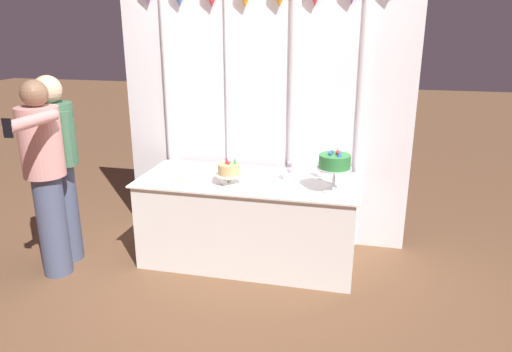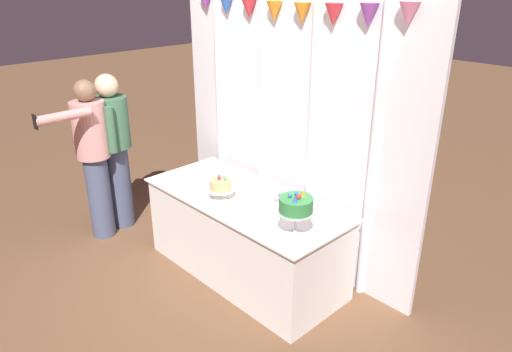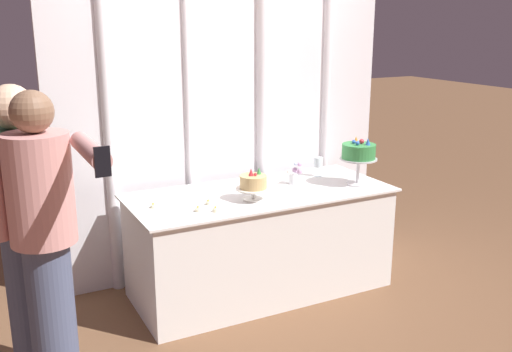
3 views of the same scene
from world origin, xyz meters
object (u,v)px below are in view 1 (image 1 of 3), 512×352
wine_glass (322,166)px  tealight_far_left (163,172)px  guest_man_dark_suit (57,164)px  cake_table (249,220)px  guest_man_pink_jacket (44,172)px  cake_display_nearright (335,163)px  tealight_far_right (196,178)px  tealight_near_left (179,181)px  cake_display_nearleft (229,170)px  flower_vase (287,173)px  tealight_near_right (187,184)px

wine_glass → tealight_far_left: bearing=-172.7°
wine_glass → guest_man_dark_suit: size_ratio=0.09×
cake_table → guest_man_pink_jacket: guest_man_pink_jacket is taller
guest_man_dark_suit → cake_display_nearright: bearing=4.3°
tealight_far_right → guest_man_pink_jacket: (-1.04, -0.48, 0.13)m
tealight_far_left → guest_man_pink_jacket: (-0.71, -0.58, 0.13)m
tealight_far_right → guest_man_dark_suit: guest_man_dark_suit is taller
cake_table → tealight_near_left: bearing=-160.0°
cake_display_nearleft → tealight_near_left: cake_display_nearleft is taller
cake_table → cake_display_nearright: size_ratio=5.26×
cake_display_nearright → guest_man_pink_jacket: 2.20m
cake_display_nearleft → wine_glass: 0.77m
flower_vase → tealight_far_left: 1.06m
cake_table → wine_glass: wine_glass is taller
tealight_far_right → tealight_near_right: bearing=-95.9°
guest_man_dark_suit → wine_glass: bearing=13.2°
cake_table → flower_vase: (0.30, 0.06, 0.42)m
guest_man_pink_jacket → tealight_near_right: bearing=17.8°
tealight_near_left → cake_display_nearleft: bearing=7.2°
cake_display_nearright → flower_vase: cake_display_nearright is taller
cake_table → guest_man_dark_suit: size_ratio=1.15×
wine_glass → tealight_near_left: wine_glass is taller
wine_glass → guest_man_dark_suit: bearing=-166.8°
flower_vase → tealight_near_right: 0.81m
tealight_near_right → guest_man_pink_jacket: guest_man_pink_jacket is taller
cake_display_nearleft → tealight_near_right: 0.35m
tealight_near_right → guest_man_pink_jacket: size_ratio=0.02×
tealight_far_left → guest_man_pink_jacket: size_ratio=0.03×
cake_display_nearleft → cake_display_nearright: 0.83m
tealight_far_left → tealight_far_right: size_ratio=1.10×
cake_table → cake_display_nearleft: 0.51m
tealight_near_right → guest_man_pink_jacket: bearing=-162.2°
cake_table → cake_display_nearleft: bearing=-131.6°
tealight_near_right → guest_man_dark_suit: 1.10m
tealight_near_left → cake_display_nearright: bearing=1.7°
tealight_far_right → guest_man_pink_jacket: size_ratio=0.02×
tealight_far_right → tealight_far_left: bearing=163.9°
tealight_near_left → guest_man_dark_suit: bearing=-172.5°
flower_vase → tealight_near_right: (-0.75, -0.31, -0.05)m
cake_table → cake_display_nearleft: size_ratio=7.80×
flower_vase → tealight_far_right: flower_vase is taller
guest_man_pink_jacket → tealight_far_right: bearing=24.8°
cake_display_nearright → guest_man_pink_jacket: bearing=-169.0°
tealight_near_right → cake_display_nearright: bearing=4.7°
cake_display_nearleft → cake_display_nearright: (0.82, -0.01, 0.12)m
cake_display_nearright → tealight_near_right: 1.16m
tealight_far_left → cake_table: bearing=0.2°
flower_vase → tealight_near_left: flower_vase is taller
guest_man_dark_suit → guest_man_pink_jacket: 0.26m
cake_display_nearleft → tealight_far_right: (-0.30, 0.05, -0.10)m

